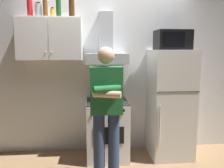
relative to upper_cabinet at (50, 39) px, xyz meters
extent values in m
plane|color=olive|center=(0.85, -0.37, -1.75)|extent=(7.00, 7.00, 0.00)
cube|color=white|center=(0.85, 0.23, -0.40)|extent=(4.80, 0.10, 2.70)
cube|color=white|center=(0.00, 0.01, 0.00)|extent=(0.90, 0.34, 0.60)
cube|color=white|center=(-0.22, -0.17, 0.00)|extent=(0.43, 0.01, 0.58)
cube|color=white|center=(0.22, -0.17, 0.00)|extent=(0.43, 0.01, 0.58)
sphere|color=#B2B2B7|center=(-0.04, -0.18, -0.18)|extent=(0.02, 0.02, 0.02)
sphere|color=#B2B2B7|center=(0.04, -0.18, -0.18)|extent=(0.02, 0.02, 0.02)
cube|color=white|center=(0.80, -0.12, -1.32)|extent=(0.60, 0.60, 0.85)
cube|color=black|center=(0.80, -0.12, -0.89)|extent=(0.59, 0.59, 0.01)
cube|color=black|center=(0.80, -0.43, -1.30)|extent=(0.42, 0.01, 0.24)
cylinder|color=black|center=(0.67, -0.24, -0.88)|extent=(0.16, 0.16, 0.01)
cylinder|color=black|center=(0.93, -0.24, -0.88)|extent=(0.16, 0.16, 0.01)
cylinder|color=black|center=(0.67, 0.00, -0.88)|extent=(0.16, 0.16, 0.01)
cylinder|color=black|center=(0.93, 0.00, -0.88)|extent=(0.16, 0.16, 0.01)
cylinder|color=black|center=(0.60, -0.44, -0.95)|extent=(0.04, 0.02, 0.04)
cylinder|color=black|center=(0.73, -0.44, -0.95)|extent=(0.04, 0.02, 0.04)
cylinder|color=black|center=(0.87, -0.44, -0.95)|extent=(0.04, 0.02, 0.04)
cylinder|color=black|center=(1.00, -0.44, -0.95)|extent=(0.04, 0.02, 0.04)
cube|color=#B7BABF|center=(0.80, -0.04, -0.27)|extent=(0.60, 0.44, 0.15)
cube|color=#B7BABF|center=(0.80, 0.10, 0.10)|extent=(0.20, 0.16, 0.60)
cube|color=white|center=(1.75, -0.12, -0.95)|extent=(0.60, 0.60, 1.60)
cube|color=#4C4C4C|center=(1.75, -0.43, -0.71)|extent=(0.59, 0.01, 0.01)
cylinder|color=silver|center=(1.50, -0.44, -1.19)|extent=(0.02, 0.02, 0.60)
cube|color=black|center=(1.75, -0.10, -0.01)|extent=(0.48, 0.36, 0.28)
cube|color=black|center=(1.71, -0.29, -0.01)|extent=(0.30, 0.01, 0.20)
cylinder|color=navy|center=(0.66, -0.72, -1.32)|extent=(0.14, 0.14, 0.85)
cylinder|color=navy|center=(0.84, -0.72, -1.32)|extent=(0.14, 0.14, 0.85)
cube|color=#1E6633|center=(0.75, -0.72, -0.62)|extent=(0.38, 0.20, 0.56)
cylinder|color=#1E6633|center=(0.75, -0.86, -0.58)|extent=(0.33, 0.17, 0.08)
cylinder|color=#DBAD89|center=(0.75, -0.86, -0.64)|extent=(0.33, 0.17, 0.08)
sphere|color=#DBAD89|center=(0.75, -0.72, -0.21)|extent=(0.20, 0.20, 0.20)
cylinder|color=#B2B5BA|center=(-0.15, 0.01, 0.39)|extent=(0.10, 0.10, 0.18)
cylinder|color=black|center=(-0.15, 0.01, 0.49)|extent=(0.05, 0.05, 0.02)
cylinder|color=gold|center=(0.05, -0.02, 0.36)|extent=(0.06, 0.06, 0.11)
cylinder|color=black|center=(0.05, -0.02, 0.42)|extent=(0.04, 0.04, 0.02)
cylinder|color=#47230F|center=(0.31, 0.01, 0.43)|extent=(0.08, 0.08, 0.25)
cylinder|color=brown|center=(-0.05, -0.03, 0.41)|extent=(0.06, 0.06, 0.22)
cylinder|color=black|center=(-0.05, -0.03, 0.53)|extent=(0.04, 0.04, 0.02)
cylinder|color=#19471E|center=(0.13, 0.00, 0.47)|extent=(0.07, 0.07, 0.33)
cylinder|color=red|center=(-0.27, 0.03, 0.42)|extent=(0.08, 0.08, 0.24)
camera|label=1|loc=(0.58, -3.44, -0.13)|focal=37.42mm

